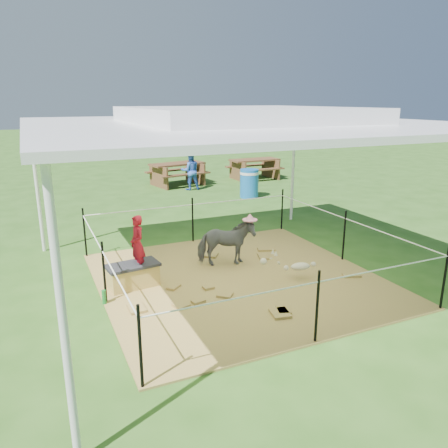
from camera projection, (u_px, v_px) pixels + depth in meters
name	position (u px, v px, depth m)	size (l,w,h in m)	color
ground	(238.00, 280.00, 7.59)	(90.00, 90.00, 0.00)	#2D5919
hay_patch	(238.00, 279.00, 7.58)	(4.60, 4.60, 0.03)	brown
canopy_tent	(240.00, 121.00, 6.85)	(6.30, 6.30, 2.90)	silver
rope_fence	(238.00, 245.00, 7.41)	(4.54, 4.54, 1.00)	black
straw_bale	(133.00, 276.00, 7.19)	(0.79, 0.40, 0.35)	#B89843
dark_cloth	(132.00, 265.00, 7.14)	(0.84, 0.44, 0.04)	black
woman	(137.00, 238.00, 7.05)	(0.35, 0.23, 0.95)	#AA1021
green_bottle	(104.00, 297.00, 6.60)	(0.06, 0.06, 0.22)	#1A772B
pony	(226.00, 243.00, 8.05)	(0.47, 1.03, 0.87)	#535258
pink_hat	(226.00, 217.00, 7.91)	(0.27, 0.27, 0.13)	pink
foal	(300.00, 265.00, 7.48)	(0.92, 0.51, 0.51)	beige
trash_barrel	(249.00, 183.00, 13.83)	(0.58, 0.58, 0.90)	#1763B3
picnic_table_near	(177.00, 174.00, 15.86)	(1.94, 1.40, 0.81)	#50301B
picnic_table_far	(254.00, 169.00, 17.07)	(1.89, 1.37, 0.79)	brown
distant_person	(190.00, 171.00, 14.97)	(0.64, 0.50, 1.32)	blue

